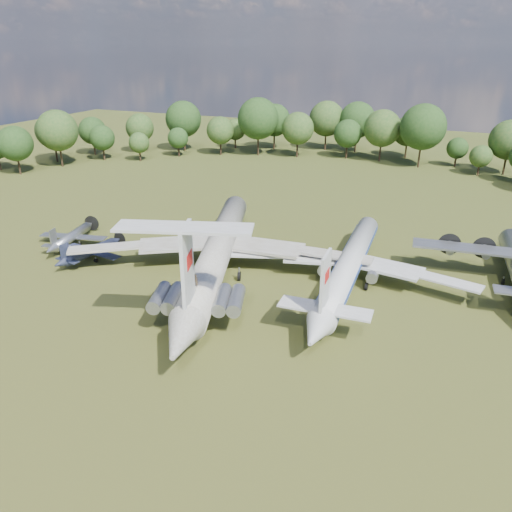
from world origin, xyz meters
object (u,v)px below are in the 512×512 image
at_px(small_prop_northwest, 72,239).
at_px(il62_airliner, 218,255).
at_px(person_on_il62, 196,281).
at_px(small_prop_west, 91,254).
at_px(tu104_jet, 349,269).

bearing_deg(small_prop_northwest, il62_airliner, -12.80).
xyz_separation_m(small_prop_northwest, person_on_il62, (32.98, -15.21, 5.35)).
bearing_deg(il62_airliner, small_prop_west, 171.38).
bearing_deg(person_on_il62, small_prop_northwest, -58.20).
bearing_deg(il62_airliner, person_on_il62, -90.00).
distance_m(il62_airliner, tu104_jet, 19.07).
height_order(small_prop_west, person_on_il62, person_on_il62).
bearing_deg(il62_airliner, small_prop_northwest, 161.35).
relative_size(il62_airliner, tu104_jet, 1.25).
height_order(il62_airliner, small_prop_west, il62_airliner).
bearing_deg(person_on_il62, tu104_jet, -158.29).
bearing_deg(tu104_jet, small_prop_west, -171.92).
xyz_separation_m(il62_airliner, person_on_il62, (5.12, -15.20, 3.66)).
bearing_deg(small_prop_northwest, person_on_il62, -37.54).
distance_m(small_prop_northwest, person_on_il62, 36.71).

